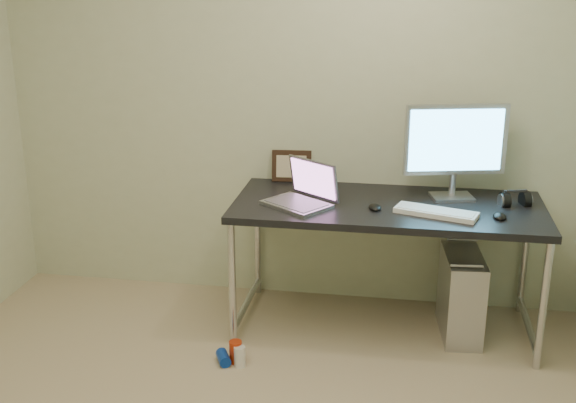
% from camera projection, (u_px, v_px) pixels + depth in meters
% --- Properties ---
extents(wall_back, '(3.50, 0.02, 2.50)m').
position_uv_depth(wall_back, '(291.00, 99.00, 4.25)').
color(wall_back, beige).
rests_on(wall_back, ground).
extents(desk, '(1.70, 0.74, 0.75)m').
position_uv_depth(desk, '(387.00, 217.00, 3.99)').
color(desk, black).
rests_on(desk, ground).
extents(tower_computer, '(0.24, 0.48, 0.51)m').
position_uv_depth(tower_computer, '(461.00, 294.00, 4.05)').
color(tower_computer, '#ACACB0').
rests_on(tower_computer, ground).
extents(cable_a, '(0.01, 0.16, 0.69)m').
position_uv_depth(cable_a, '(451.00, 246.00, 4.32)').
color(cable_a, black).
rests_on(cable_a, ground).
extents(cable_b, '(0.02, 0.11, 0.71)m').
position_uv_depth(cable_b, '(466.00, 251.00, 4.29)').
color(cable_b, black).
rests_on(cable_b, ground).
extents(can_red, '(0.07, 0.07, 0.12)m').
position_uv_depth(can_red, '(236.00, 352.00, 3.80)').
color(can_red, '#BA2C0B').
rests_on(can_red, ground).
extents(can_white, '(0.08, 0.08, 0.11)m').
position_uv_depth(can_white, '(240.00, 356.00, 3.77)').
color(can_white, white).
rests_on(can_white, ground).
extents(can_blue, '(0.10, 0.13, 0.06)m').
position_uv_depth(can_blue, '(223.00, 358.00, 3.80)').
color(can_blue, '#0B339F').
rests_on(can_blue, ground).
extents(laptop, '(0.44, 0.43, 0.24)m').
position_uv_depth(laptop, '(303.00, 194.00, 3.95)').
color(laptop, '#ABACB2').
rests_on(laptop, desk).
extents(monitor, '(0.56, 0.21, 0.53)m').
position_uv_depth(monitor, '(456.00, 144.00, 3.97)').
color(monitor, '#ABACB2').
rests_on(monitor, desk).
extents(keyboard, '(0.45, 0.26, 0.03)m').
position_uv_depth(keyboard, '(436.00, 212.00, 3.79)').
color(keyboard, white).
rests_on(keyboard, desk).
extents(mouse_right, '(0.07, 0.11, 0.04)m').
position_uv_depth(mouse_right, '(500.00, 215.00, 3.74)').
color(mouse_right, black).
rests_on(mouse_right, desk).
extents(mouse_left, '(0.09, 0.12, 0.04)m').
position_uv_depth(mouse_left, '(375.00, 206.00, 3.88)').
color(mouse_left, black).
rests_on(mouse_left, desk).
extents(headphones, '(0.18, 0.11, 0.11)m').
position_uv_depth(headphones, '(515.00, 200.00, 3.94)').
color(headphones, black).
rests_on(headphones, desk).
extents(picture_frame, '(0.24, 0.09, 0.19)m').
position_uv_depth(picture_frame, '(292.00, 166.00, 4.35)').
color(picture_frame, black).
rests_on(picture_frame, desk).
extents(webcam, '(0.04, 0.04, 0.12)m').
position_uv_depth(webcam, '(328.00, 172.00, 4.25)').
color(webcam, silver).
rests_on(webcam, desk).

